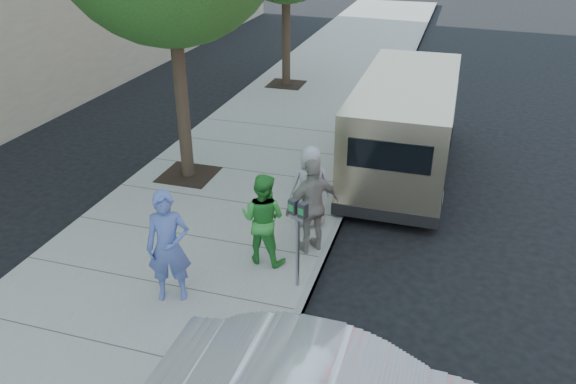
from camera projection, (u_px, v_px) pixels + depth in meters
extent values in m
plane|color=black|center=(245.00, 251.00, 10.29)|extent=(120.00, 120.00, 0.00)
cube|color=gray|center=(195.00, 239.00, 10.51)|extent=(5.00, 60.00, 0.15)
cube|color=gray|center=(322.00, 261.00, 9.88)|extent=(0.12, 60.00, 0.16)
cube|color=black|center=(189.00, 174.00, 12.86)|extent=(1.20, 1.20, 0.01)
cylinder|color=#38281E|center=(181.00, 91.00, 11.95)|extent=(0.28, 0.28, 3.96)
cube|color=black|center=(286.00, 84.00, 19.32)|extent=(1.20, 1.20, 0.01)
cylinder|color=#38281E|center=(286.00, 32.00, 18.52)|extent=(0.28, 0.28, 3.52)
cylinder|color=gray|center=(298.00, 253.00, 8.86)|extent=(0.06, 0.06, 1.22)
cube|color=gray|center=(298.00, 217.00, 8.56)|extent=(0.25, 0.15, 0.09)
cube|color=#2D2D30|center=(293.00, 207.00, 8.54)|extent=(0.16, 0.15, 0.24)
cube|color=#2D2D30|center=(303.00, 210.00, 8.44)|extent=(0.16, 0.15, 0.24)
cube|color=beige|center=(405.00, 124.00, 12.72)|extent=(2.06, 5.54, 2.04)
cube|color=beige|center=(415.00, 105.00, 15.53)|extent=(1.89, 0.57, 0.87)
cube|color=black|center=(389.00, 156.00, 10.19)|extent=(1.54, 0.02, 0.56)
cylinder|color=black|center=(375.00, 128.00, 14.90)|extent=(0.27, 0.78, 0.78)
cylinder|color=black|center=(445.00, 135.00, 14.43)|extent=(0.27, 0.78, 0.78)
cylinder|color=black|center=(347.00, 189.00, 11.69)|extent=(0.27, 0.78, 0.78)
cylinder|color=black|center=(435.00, 201.00, 11.22)|extent=(0.27, 0.78, 0.78)
imported|color=#556AB5|center=(168.00, 247.00, 8.46)|extent=(0.78, 0.65, 1.84)
imported|color=green|center=(263.00, 219.00, 9.42)|extent=(0.85, 0.69, 1.64)
imported|color=#ABABAE|center=(310.00, 186.00, 10.53)|extent=(0.93, 0.80, 1.61)
imported|color=gray|center=(313.00, 206.00, 9.69)|extent=(1.03, 1.02, 1.75)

